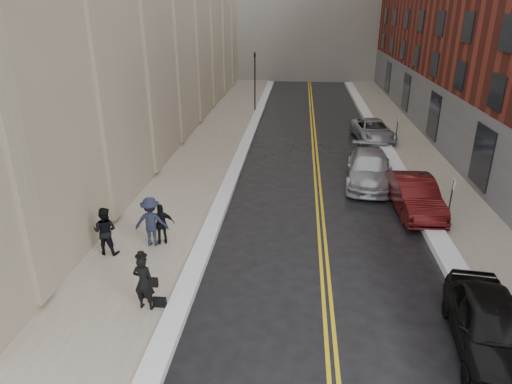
% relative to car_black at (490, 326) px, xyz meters
% --- Properties ---
extents(ground, '(160.00, 160.00, 0.00)m').
position_rel_car_black_xyz_m(ground, '(-6.80, -0.27, -0.81)').
color(ground, black).
rests_on(ground, ground).
extents(sidewalk_left, '(4.00, 64.00, 0.15)m').
position_rel_car_black_xyz_m(sidewalk_left, '(-11.30, 15.73, -0.73)').
color(sidewalk_left, gray).
rests_on(sidewalk_left, ground).
extents(sidewalk_right, '(3.00, 64.00, 0.15)m').
position_rel_car_black_xyz_m(sidewalk_right, '(2.20, 15.73, -0.73)').
color(sidewalk_right, gray).
rests_on(sidewalk_right, ground).
extents(lane_stripe_a, '(0.12, 64.00, 0.01)m').
position_rel_car_black_xyz_m(lane_stripe_a, '(-4.42, 15.73, -0.81)').
color(lane_stripe_a, gold).
rests_on(lane_stripe_a, ground).
extents(lane_stripe_b, '(0.12, 64.00, 0.01)m').
position_rel_car_black_xyz_m(lane_stripe_b, '(-4.18, 15.73, -0.81)').
color(lane_stripe_b, gold).
rests_on(lane_stripe_b, ground).
extents(snow_ridge_left, '(0.70, 60.80, 0.26)m').
position_rel_car_black_xyz_m(snow_ridge_left, '(-9.00, 15.73, -0.68)').
color(snow_ridge_left, white).
rests_on(snow_ridge_left, ground).
extents(snow_ridge_right, '(0.85, 60.80, 0.30)m').
position_rel_car_black_xyz_m(snow_ridge_right, '(0.35, 15.73, -0.66)').
color(snow_ridge_right, white).
rests_on(snow_ridge_right, ground).
extents(traffic_signal, '(0.18, 0.15, 5.20)m').
position_rel_car_black_xyz_m(traffic_signal, '(-9.40, 29.73, 2.28)').
color(traffic_signal, black).
rests_on(traffic_signal, ground).
extents(parking_sign_near, '(0.06, 0.35, 2.23)m').
position_rel_car_black_xyz_m(parking_sign_near, '(1.10, 7.73, 0.55)').
color(parking_sign_near, black).
rests_on(parking_sign_near, ground).
extents(parking_sign_far, '(0.06, 0.35, 2.23)m').
position_rel_car_black_xyz_m(parking_sign_far, '(1.10, 19.73, 0.55)').
color(parking_sign_far, black).
rests_on(parking_sign_far, ground).
extents(car_black, '(2.41, 4.92, 1.62)m').
position_rel_car_black_xyz_m(car_black, '(0.00, 0.00, 0.00)').
color(car_black, black).
rests_on(car_black, ground).
extents(car_maroon, '(2.00, 5.04, 1.63)m').
position_rel_car_black_xyz_m(car_maroon, '(0.00, 9.25, 0.01)').
color(car_maroon, '#440C0D').
rests_on(car_maroon, ground).
extents(car_silver_near, '(2.96, 5.88, 1.64)m').
position_rel_car_black_xyz_m(car_silver_near, '(-1.60, 12.81, 0.01)').
color(car_silver_near, '#A6A8AE').
rests_on(car_silver_near, ground).
extents(car_silver_far, '(2.96, 5.42, 1.44)m').
position_rel_car_black_xyz_m(car_silver_far, '(-0.18, 21.39, -0.09)').
color(car_silver_far, '#9B9DA3').
rests_on(car_silver_far, ground).
extents(pedestrian_main, '(0.73, 0.53, 1.86)m').
position_rel_car_black_xyz_m(pedestrian_main, '(-9.99, 0.75, 0.27)').
color(pedestrian_main, black).
rests_on(pedestrian_main, sidewalk_left).
extents(pedestrian_a, '(0.95, 0.75, 1.89)m').
position_rel_car_black_xyz_m(pedestrian_a, '(-12.54, 3.93, 0.29)').
color(pedestrian_a, black).
rests_on(pedestrian_a, sidewalk_left).
extents(pedestrian_b, '(1.36, 0.86, 2.01)m').
position_rel_car_black_xyz_m(pedestrian_b, '(-11.01, 4.75, 0.35)').
color(pedestrian_b, '#1C2033').
rests_on(pedestrian_b, sidewalk_left).
extents(pedestrian_c, '(1.06, 0.74, 1.68)m').
position_rel_car_black_xyz_m(pedestrian_c, '(-10.65, 4.89, 0.18)').
color(pedestrian_c, black).
rests_on(pedestrian_c, sidewalk_left).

